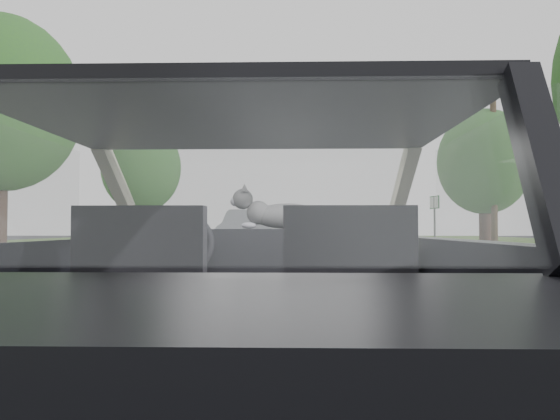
# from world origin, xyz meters

# --- Properties ---
(subject_car) EXTENTS (1.80, 4.00, 1.45)m
(subject_car) POSITION_xyz_m (0.00, 0.00, 0.72)
(subject_car) COLOR black
(subject_car) RESTS_ON ground
(dashboard) EXTENTS (1.58, 0.45, 0.30)m
(dashboard) POSITION_xyz_m (0.00, 0.62, 0.85)
(dashboard) COLOR black
(dashboard) RESTS_ON subject_car
(driver_seat) EXTENTS (0.50, 0.72, 0.42)m
(driver_seat) POSITION_xyz_m (-0.40, -0.29, 0.88)
(driver_seat) COLOR #25242B
(driver_seat) RESTS_ON subject_car
(passenger_seat) EXTENTS (0.50, 0.72, 0.42)m
(passenger_seat) POSITION_xyz_m (0.40, -0.29, 0.88)
(passenger_seat) COLOR #25242B
(passenger_seat) RESTS_ON subject_car
(steering_wheel) EXTENTS (0.36, 0.36, 0.04)m
(steering_wheel) POSITION_xyz_m (-0.40, 0.33, 0.92)
(steering_wheel) COLOR black
(steering_wheel) RESTS_ON dashboard
(cat) EXTENTS (0.57, 0.20, 0.25)m
(cat) POSITION_xyz_m (0.15, 0.60, 1.08)
(cat) COLOR slate
(cat) RESTS_ON dashboard
(guardrail) EXTENTS (0.05, 90.00, 0.32)m
(guardrail) POSITION_xyz_m (4.30, 10.00, 0.58)
(guardrail) COLOR #ACACAC
(guardrail) RESTS_ON ground
(other_car) EXTENTS (2.30, 5.20, 1.67)m
(other_car) POSITION_xyz_m (-1.30, 16.78, 0.84)
(other_car) COLOR #A9ADB5
(other_car) RESTS_ON ground
(highway_sign) EXTENTS (0.27, 1.02, 2.55)m
(highway_sign) POSITION_xyz_m (6.89, 23.75, 1.27)
(highway_sign) COLOR #0F5719
(highway_sign) RESTS_ON ground
(utility_pole) EXTENTS (0.32, 0.32, 7.70)m
(utility_pole) POSITION_xyz_m (8.36, 19.98, 3.85)
(utility_pole) COLOR #402B16
(utility_pole) RESTS_ON ground
(tree_2) EXTENTS (5.15, 5.15, 5.92)m
(tree_2) POSITION_xyz_m (8.28, 20.89, 2.96)
(tree_2) COLOR #2C5428
(tree_2) RESTS_ON ground
(tree_3) EXTENTS (6.84, 6.84, 7.93)m
(tree_3) POSITION_xyz_m (13.76, 35.87, 3.97)
(tree_3) COLOR #2C5428
(tree_3) RESTS_ON ground
(tree_5) EXTENTS (6.31, 6.31, 8.82)m
(tree_5) POSITION_xyz_m (-10.87, 17.66, 4.41)
(tree_5) COLOR #2C5428
(tree_5) RESTS_ON ground
(tree_6) EXTENTS (5.92, 5.92, 7.26)m
(tree_6) POSITION_xyz_m (-9.14, 30.34, 3.63)
(tree_6) COLOR #2C5428
(tree_6) RESTS_ON ground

